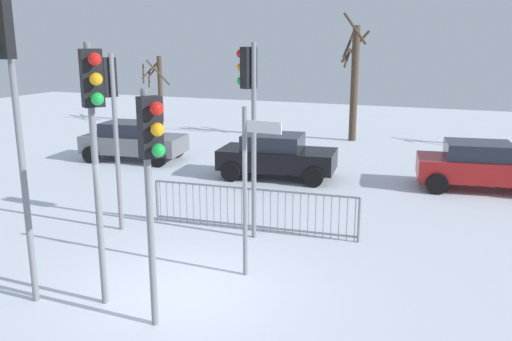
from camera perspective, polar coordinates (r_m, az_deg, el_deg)
name	(u,v)px	position (r m, az deg, el deg)	size (l,w,h in m)	color
ground_plane	(184,289)	(10.27, -7.65, -12.39)	(60.00, 60.00, 0.00)	silver
traffic_light_foreground_left	(94,119)	(8.98, -16.76, 5.27)	(0.48, 0.45, 4.46)	slate
traffic_light_rear_left	(110,102)	(13.03, -15.18, 7.00)	(0.54, 0.38, 4.20)	slate
traffic_light_foreground_right	(249,97)	(12.02, -0.71, 7.79)	(0.53, 0.39, 4.45)	slate
traffic_light_mid_right	(8,85)	(9.47, -24.80, 8.20)	(0.34, 0.57, 5.20)	slate
traffic_light_mid_left	(151,158)	(8.11, -11.03, 1.28)	(0.50, 0.43, 3.80)	slate
direction_sign_post	(248,184)	(10.12, -0.89, -1.48)	(0.79, 0.13, 3.31)	slate
pedestrian_guard_railing	(252,209)	(12.90, -0.39, -4.10)	(5.11, 0.45, 1.07)	slate
car_black_near	(276,155)	(17.84, 2.16, 1.63)	(3.97, 2.30, 1.47)	black
car_red_trailing	(481,165)	(17.80, 22.72, 0.53)	(4.01, 2.38, 1.47)	maroon
car_grey_far	(133,140)	(21.01, -12.89, 3.13)	(3.99, 2.34, 1.47)	slate
bare_tree_centre	(354,79)	(24.77, 10.35, 9.51)	(1.34, 1.36, 5.65)	#473828
bare_tree_right	(158,86)	(30.64, -10.31, 8.83)	(2.12, 2.13, 3.63)	#473828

